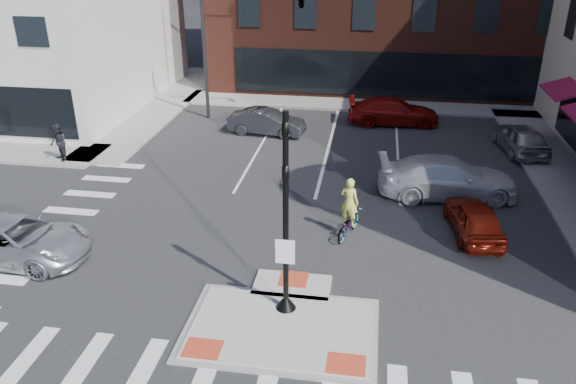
% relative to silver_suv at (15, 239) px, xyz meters
% --- Properties ---
extents(ground, '(120.00, 120.00, 0.00)m').
position_rel_silver_suv_xyz_m(ground, '(9.50, -1.88, -0.72)').
color(ground, '#28282B').
rests_on(ground, ground).
extents(refuge_island, '(5.40, 4.65, 0.13)m').
position_rel_silver_suv_xyz_m(refuge_island, '(9.50, -2.14, -0.67)').
color(refuge_island, gray).
rests_on(refuge_island, ground).
extents(sidewalk_nw, '(23.50, 20.50, 0.15)m').
position_rel_silver_suv_xyz_m(sidewalk_nw, '(-7.26, 13.40, -0.65)').
color(sidewalk_nw, gray).
rests_on(sidewalk_nw, ground).
extents(sidewalk_e, '(3.00, 24.00, 0.15)m').
position_rel_silver_suv_xyz_m(sidewalk_e, '(20.30, 8.12, -0.65)').
color(sidewalk_e, gray).
rests_on(sidewalk_e, ground).
extents(sidewalk_n, '(26.00, 3.00, 0.15)m').
position_rel_silver_suv_xyz_m(sidewalk_n, '(12.50, 20.12, -0.65)').
color(sidewalk_n, gray).
rests_on(sidewalk_n, ground).
extents(signal_pole, '(0.60, 0.60, 5.98)m').
position_rel_silver_suv_xyz_m(signal_pole, '(9.50, -1.49, 1.63)').
color(signal_pole, black).
rests_on(signal_pole, refuge_island).
extents(mast_arm_signal, '(6.10, 2.24, 8.00)m').
position_rel_silver_suv_xyz_m(mast_arm_signal, '(6.03, 16.12, 5.48)').
color(mast_arm_signal, black).
rests_on(mast_arm_signal, ground).
extents(silver_suv, '(5.33, 2.67, 1.45)m').
position_rel_silver_suv_xyz_m(silver_suv, '(0.00, 0.00, 0.00)').
color(silver_suv, silver).
rests_on(silver_suv, ground).
extents(red_sedan, '(1.98, 3.99, 1.31)m').
position_rel_silver_suv_xyz_m(red_sedan, '(15.55, 4.12, -0.07)').
color(red_sedan, maroon).
rests_on(red_sedan, ground).
extents(white_pickup, '(5.93, 2.95, 1.66)m').
position_rel_silver_suv_xyz_m(white_pickup, '(14.90, 7.33, 0.10)').
color(white_pickup, silver).
rests_on(white_pickup, ground).
extents(bg_car_dark, '(4.28, 1.89, 1.37)m').
position_rel_silver_suv_xyz_m(bg_car_dark, '(5.96, 13.83, -0.04)').
color(bg_car_dark, '#292A2F').
rests_on(bg_car_dark, ground).
extents(bg_car_silver, '(2.37, 4.56, 1.48)m').
position_rel_silver_suv_xyz_m(bg_car_silver, '(19.00, 13.16, 0.02)').
color(bg_car_silver, '#A5A9AD').
rests_on(bg_car_silver, ground).
extents(bg_car_red, '(5.30, 2.54, 1.49)m').
position_rel_silver_suv_xyz_m(bg_car_red, '(12.79, 16.69, 0.02)').
color(bg_car_red, '#99110D').
rests_on(bg_car_red, ground).
extents(cyclist, '(1.21, 1.95, 2.30)m').
position_rel_silver_suv_xyz_m(cyclist, '(11.03, 3.28, 0.05)').
color(cyclist, '#3F3F44').
rests_on(cyclist, ground).
extents(pedestrian_a, '(1.11, 1.09, 1.80)m').
position_rel_silver_suv_xyz_m(pedestrian_a, '(-2.92, 8.12, 0.33)').
color(pedestrian_a, black).
rests_on(pedestrian_a, sidewalk_nw).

